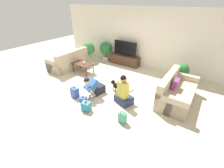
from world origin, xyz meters
name	(u,v)px	position (x,y,z in m)	size (l,w,h in m)	color
ground_plane	(104,87)	(0.00, 0.00, 0.00)	(16.00, 16.00, 0.00)	beige
wall_back	(137,38)	(0.00, 2.63, 1.30)	(8.40, 0.06, 2.60)	silver
sofa_left	(69,62)	(-2.41, 0.51, 0.31)	(0.88, 1.79, 0.86)	#C6B293
sofa_right	(176,93)	(2.41, 0.58, 0.30)	(0.88, 1.79, 0.86)	#C6B293
coffee_table	(83,64)	(-1.50, 0.50, 0.38)	(0.90, 0.57, 0.44)	#472D1E
tv_console	(125,60)	(-0.47, 2.35, 0.24)	(1.52, 0.41, 0.47)	#472D1E
tv	(125,49)	(-0.47, 2.35, 0.77)	(1.18, 0.20, 0.68)	black
potted_plant_corner_left	(89,49)	(-2.26, 1.76, 0.63)	(0.63, 0.63, 0.98)	beige
potted_plant_corner_right	(182,71)	(2.26, 1.83, 0.52)	(0.52, 0.52, 0.82)	beige
potted_plant_back_left	(106,49)	(-1.58, 2.30, 0.61)	(0.62, 0.62, 0.96)	beige
person_kneeling	(94,87)	(0.07, -0.62, 0.33)	(0.45, 0.77, 0.75)	#23232D
person_sitting	(123,93)	(1.11, -0.45, 0.35)	(0.62, 0.58, 0.97)	#283351
dog	(115,85)	(0.51, -0.01, 0.25)	(0.46, 0.31, 0.37)	black
gift_box_a	(83,99)	(0.00, -1.09, 0.07)	(0.24, 0.22, 0.19)	#3D51BC
gift_box_b	(75,92)	(-0.39, -1.05, 0.17)	(0.29, 0.21, 0.40)	#3D51BC
gift_box_c	(86,106)	(0.40, -1.37, 0.14)	(0.27, 0.23, 0.34)	teal
gift_bag_a	(122,118)	(1.53, -1.20, 0.16)	(0.22, 0.15, 0.33)	#4CA384
mug	(84,63)	(-1.40, 0.48, 0.48)	(0.12, 0.08, 0.09)	silver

